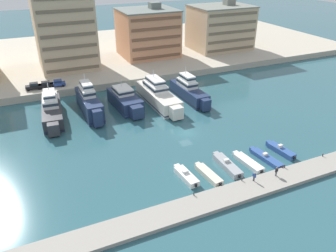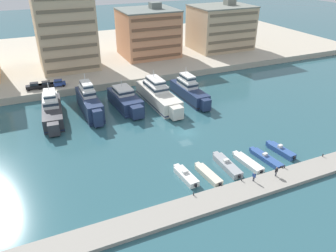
{
  "view_description": "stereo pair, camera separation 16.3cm",
  "coord_description": "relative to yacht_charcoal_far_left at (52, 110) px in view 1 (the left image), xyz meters",
  "views": [
    {
      "loc": [
        -28.46,
        -54.22,
        33.98
      ],
      "look_at": [
        -4.15,
        0.11,
        2.5
      ],
      "focal_mm": 35.0,
      "sensor_mm": 36.0,
      "label": 1
    },
    {
      "loc": [
        -28.31,
        -54.29,
        33.98
      ],
      "look_at": [
        -4.15,
        0.11,
        2.5
      ],
      "focal_mm": 35.0,
      "sensor_mm": 36.0,
      "label": 2
    }
  ],
  "objects": [
    {
      "name": "yacht_ivory_center_left",
      "position": [
        25.54,
        -2.08,
        0.08
      ],
      "size": [
        5.6,
        21.57,
        8.04
      ],
      "color": "silver",
      "rests_on": "ground"
    },
    {
      "name": "apartment_block_center_left",
      "position": [
        65.02,
        32.53,
        7.49
      ],
      "size": [
        21.4,
        16.59,
        17.44
      ],
      "color": "#C6AD89",
      "rests_on": "quay_promenade"
    },
    {
      "name": "pier_dock",
      "position": [
        25.02,
        -40.25,
        -1.88
      ],
      "size": [
        120.0,
        4.51,
        0.64
      ],
      "primitive_type": "cube",
      "color": "#9E998E",
      "rests_on": "ground"
    },
    {
      "name": "motorboat_white_far_left",
      "position": [
        17.8,
        -33.08,
        -1.69
      ],
      "size": [
        2.27,
        6.67,
        1.43
      ],
      "color": "white",
      "rests_on": "ground"
    },
    {
      "name": "bollard_east_mid",
      "position": [
        34.57,
        -38.25,
        -1.24
      ],
      "size": [
        0.2,
        0.2,
        0.61
      ],
      "color": "#2D2D33",
      "rests_on": "pier_dock"
    },
    {
      "name": "apartment_block_left",
      "position": [
        9.18,
        32.19,
        11.5
      ],
      "size": [
        17.0,
        17.11,
        25.45
      ],
      "color": "#C6AD89",
      "rests_on": "quay_promenade"
    },
    {
      "name": "bollard_west",
      "position": [
        16.56,
        -38.25,
        -1.24
      ],
      "size": [
        0.2,
        0.2,
        0.61
      ],
      "color": "#2D2D33",
      "rests_on": "pier_dock"
    },
    {
      "name": "bollard_east",
      "position": [
        43.58,
        -38.25,
        -1.24
      ],
      "size": [
        0.2,
        0.2,
        0.61
      ],
      "color": "#2D2D33",
      "rests_on": "pier_dock"
    },
    {
      "name": "car_blue_mid_left",
      "position": [
        3.43,
        15.52,
        0.7
      ],
      "size": [
        4.24,
        2.21,
        1.8
      ],
      "color": "#28428E",
      "rests_on": "quay_promenade"
    },
    {
      "name": "motorboat_grey_mid_left",
      "position": [
        25.91,
        -33.27,
        -1.65
      ],
      "size": [
        1.93,
        8.17,
        1.56
      ],
      "color": "#9EA3A8",
      "rests_on": "ground"
    },
    {
      "name": "car_black_left",
      "position": [
        0.3,
        15.64,
        0.7
      ],
      "size": [
        4.18,
        2.08,
        1.8
      ],
      "color": "black",
      "rests_on": "quay_promenade"
    },
    {
      "name": "yacht_navy_left",
      "position": [
        8.51,
        -0.71,
        0.58
      ],
      "size": [
        3.85,
        17.21,
        9.17
      ],
      "color": "navy",
      "rests_on": "ground"
    },
    {
      "name": "pedestrian_mid_deck",
      "position": [
        27.31,
        -39.07,
        -0.56
      ],
      "size": [
        0.38,
        0.61,
        1.69
      ],
      "color": "#282D3D",
      "rests_on": "pier_dock"
    },
    {
      "name": "yacht_charcoal_far_left",
      "position": [
        0.0,
        0.0,
        0.0
      ],
      "size": [
        5.59,
        18.88,
        7.91
      ],
      "color": "#333338",
      "rests_on": "ground"
    },
    {
      "name": "pedestrian_near_edge",
      "position": [
        31.61,
        -39.45,
        -0.54
      ],
      "size": [
        0.66,
        0.27,
        1.72
      ],
      "color": "#4C515B",
      "rests_on": "pier_dock"
    },
    {
      "name": "quay_promenade",
      "position": [
        25.02,
        47.28,
        -1.24
      ],
      "size": [
        180.0,
        70.0,
        1.93
      ],
      "primitive_type": "cube",
      "color": "#BCB29E",
      "rests_on": "ground"
    },
    {
      "name": "motorboat_cream_left",
      "position": [
        21.5,
        -34.26,
        -1.73
      ],
      "size": [
        2.18,
        7.1,
        0.95
      ],
      "color": "beige",
      "rests_on": "ground"
    },
    {
      "name": "motorboat_blue_center_right",
      "position": [
        38.1,
        -33.24,
        -1.67
      ],
      "size": [
        2.32,
        6.86,
        1.57
      ],
      "color": "#33569E",
      "rests_on": "ground"
    },
    {
      "name": "ground_plane",
      "position": [
        25.02,
        -18.87,
        -2.2
      ],
      "size": [
        400.0,
        400.0,
        0.0
      ],
      "primitive_type": "plane",
      "color": "#2D5B66"
    },
    {
      "name": "motorboat_blue_center",
      "position": [
        33.88,
        -34.16,
        -1.78
      ],
      "size": [
        2.4,
        7.92,
        1.28
      ],
      "color": "#33569E",
      "rests_on": "ground"
    },
    {
      "name": "motorboat_white_center_left",
      "position": [
        30.03,
        -33.87,
        -1.81
      ],
      "size": [
        2.48,
        7.48,
        0.84
      ],
      "color": "white",
      "rests_on": "ground"
    },
    {
      "name": "car_black_far_left",
      "position": [
        -2.65,
        15.81,
        0.7
      ],
      "size": [
        4.2,
        2.13,
        1.8
      ],
      "color": "black",
      "rests_on": "quay_promenade"
    },
    {
      "name": "yacht_navy_center",
      "position": [
        34.01,
        -2.79,
        0.08
      ],
      "size": [
        4.36,
        17.53,
        8.15
      ],
      "color": "navy",
      "rests_on": "ground"
    },
    {
      "name": "yacht_navy_mid_left",
      "position": [
        17.23,
        -1.09,
        -0.23
      ],
      "size": [
        5.87,
        16.08,
        6.64
      ],
      "color": "navy",
      "rests_on": "ground"
    },
    {
      "name": "bollard_west_mid",
      "position": [
        25.56,
        -38.25,
        -1.24
      ],
      "size": [
        0.2,
        0.2,
        0.61
      ],
      "color": "#2D2D33",
      "rests_on": "pier_dock"
    },
    {
      "name": "apartment_block_mid_left",
      "position": [
        37.05,
        34.58,
        7.56
      ],
      "size": [
        18.93,
        16.93,
        17.58
      ],
      "color": "tan",
      "rests_on": "quay_promenade"
    }
  ]
}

